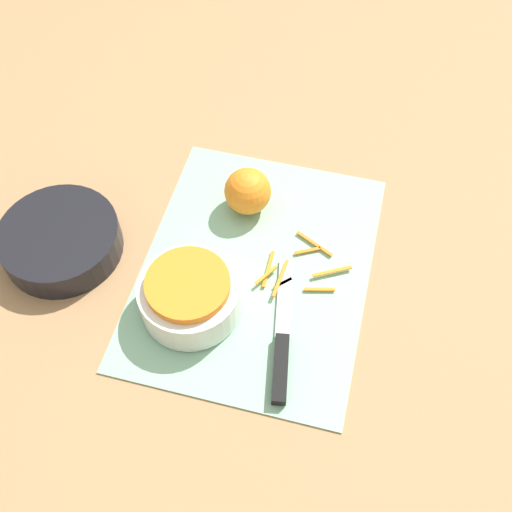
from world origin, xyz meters
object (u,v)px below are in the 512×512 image
object	(u,v)px
bowl_speckled	(190,295)
knife	(281,352)
bowl_dark	(61,240)
orange_left	(248,191)

from	to	relation	value
bowl_speckled	knife	xyz separation A→B (m)	(-0.04, -0.15, -0.03)
bowl_dark	orange_left	size ratio (longest dim) A/B	2.44
bowl_speckled	knife	world-z (taller)	bowl_speckled
orange_left	bowl_speckled	bearing A→B (deg)	170.83
bowl_dark	knife	xyz separation A→B (m)	(-0.10, -0.38, -0.01)
knife	orange_left	size ratio (longest dim) A/B	3.06
bowl_dark	orange_left	distance (m)	0.30
bowl_dark	knife	world-z (taller)	bowl_dark
knife	orange_left	world-z (taller)	orange_left
bowl_dark	knife	distance (m)	0.39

